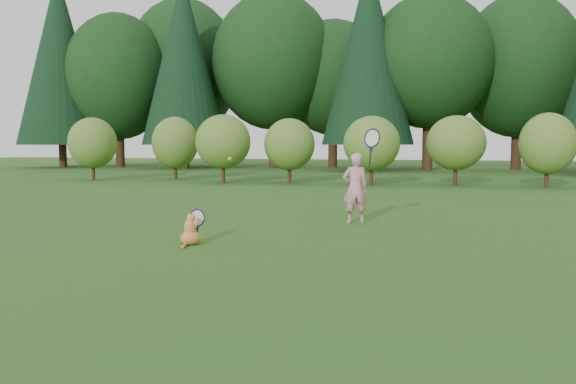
% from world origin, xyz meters
% --- Properties ---
extents(ground, '(100.00, 100.00, 0.00)m').
position_xyz_m(ground, '(0.00, 0.00, 0.00)').
color(ground, '#214D15').
rests_on(ground, ground).
extents(shrub_row, '(28.00, 3.00, 2.80)m').
position_xyz_m(shrub_row, '(0.00, 13.00, 1.40)').
color(shrub_row, '#476F22').
rests_on(shrub_row, ground).
extents(woodland_backdrop, '(48.00, 10.00, 15.00)m').
position_xyz_m(woodland_backdrop, '(0.00, 23.00, 7.50)').
color(woodland_backdrop, black).
rests_on(woodland_backdrop, ground).
extents(child, '(0.79, 0.54, 1.98)m').
position_xyz_m(child, '(1.04, 2.46, 0.69)').
color(child, pink).
rests_on(child, ground).
extents(cat, '(0.39, 0.65, 0.65)m').
position_xyz_m(cat, '(-0.91, -0.52, 0.24)').
color(cat, orange).
rests_on(cat, ground).
extents(tennis_ball, '(0.06, 0.06, 0.06)m').
position_xyz_m(tennis_ball, '(-0.81, 0.76, 1.24)').
color(tennis_ball, '#AFE91B').
rests_on(tennis_ball, ground).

